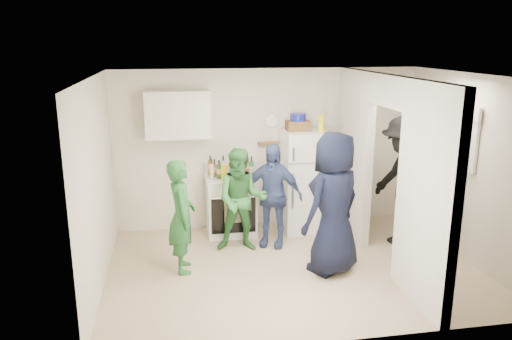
# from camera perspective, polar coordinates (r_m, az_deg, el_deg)

# --- Properties ---
(floor) EXTENTS (4.80, 4.80, 0.00)m
(floor) POSITION_cam_1_polar(r_m,az_deg,el_deg) (6.73, 4.22, -11.05)
(floor) COLOR tan
(floor) RESTS_ON ground
(wall_back) EXTENTS (4.80, 0.00, 4.80)m
(wall_back) POSITION_cam_1_polar(r_m,az_deg,el_deg) (7.90, 1.40, 2.48)
(wall_back) COLOR silver
(wall_back) RESTS_ON floor
(wall_front) EXTENTS (4.80, 0.00, 4.80)m
(wall_front) POSITION_cam_1_polar(r_m,az_deg,el_deg) (4.74, 9.49, -6.10)
(wall_front) COLOR silver
(wall_front) RESTS_ON floor
(wall_left) EXTENTS (0.00, 3.40, 3.40)m
(wall_left) POSITION_cam_1_polar(r_m,az_deg,el_deg) (6.17, -17.74, -1.72)
(wall_left) COLOR silver
(wall_left) RESTS_ON floor
(wall_right) EXTENTS (0.00, 3.40, 3.40)m
(wall_right) POSITION_cam_1_polar(r_m,az_deg,el_deg) (7.26, 23.13, 0.18)
(wall_right) COLOR silver
(wall_right) RESTS_ON floor
(ceiling) EXTENTS (4.80, 4.80, 0.00)m
(ceiling) POSITION_cam_1_polar(r_m,az_deg,el_deg) (6.08, 4.66, 10.69)
(ceiling) COLOR white
(ceiling) RESTS_ON wall_back
(partition_pier_back) EXTENTS (0.12, 1.20, 2.50)m
(partition_pier_back) POSITION_cam_1_polar(r_m,az_deg,el_deg) (7.67, 11.12, 1.83)
(partition_pier_back) COLOR silver
(partition_pier_back) RESTS_ON floor
(partition_pier_front) EXTENTS (0.12, 1.20, 2.50)m
(partition_pier_front) POSITION_cam_1_polar(r_m,az_deg,el_deg) (5.74, 18.90, -3.02)
(partition_pier_front) COLOR silver
(partition_pier_front) RESTS_ON floor
(partition_header) EXTENTS (0.12, 1.00, 0.40)m
(partition_header) POSITION_cam_1_polar(r_m,az_deg,el_deg) (6.50, 15.04, 8.73)
(partition_header) COLOR silver
(partition_header) RESTS_ON partition_pier_back
(stove) EXTENTS (0.76, 0.63, 0.91)m
(stove) POSITION_cam_1_polar(r_m,az_deg,el_deg) (7.70, -2.89, -4.01)
(stove) COLOR white
(stove) RESTS_ON floor
(upper_cabinet) EXTENTS (0.95, 0.34, 0.70)m
(upper_cabinet) POSITION_cam_1_polar(r_m,az_deg,el_deg) (7.47, -8.95, 6.28)
(upper_cabinet) COLOR silver
(upper_cabinet) RESTS_ON wall_back
(fridge) EXTENTS (0.65, 0.63, 1.58)m
(fridge) POSITION_cam_1_polar(r_m,az_deg,el_deg) (7.79, 5.48, -1.26)
(fridge) COLOR white
(fridge) RESTS_ON floor
(wicker_basket) EXTENTS (0.35, 0.25, 0.15)m
(wicker_basket) POSITION_cam_1_polar(r_m,az_deg,el_deg) (7.62, 4.81, 5.08)
(wicker_basket) COLOR brown
(wicker_basket) RESTS_ON fridge
(blue_bowl) EXTENTS (0.24, 0.24, 0.11)m
(blue_bowl) POSITION_cam_1_polar(r_m,az_deg,el_deg) (7.60, 4.83, 6.04)
(blue_bowl) COLOR navy
(blue_bowl) RESTS_ON wicker_basket
(yellow_cup_stack_top) EXTENTS (0.09, 0.09, 0.25)m
(yellow_cup_stack_top) POSITION_cam_1_polar(r_m,az_deg,el_deg) (7.56, 7.46, 5.31)
(yellow_cup_stack_top) COLOR yellow
(yellow_cup_stack_top) RESTS_ON fridge
(wall_clock) EXTENTS (0.22, 0.02, 0.22)m
(wall_clock) POSITION_cam_1_polar(r_m,az_deg,el_deg) (7.81, 1.81, 5.69)
(wall_clock) COLOR white
(wall_clock) RESTS_ON wall_back
(spice_shelf) EXTENTS (0.35, 0.08, 0.03)m
(spice_shelf) POSITION_cam_1_polar(r_m,az_deg,el_deg) (7.83, 1.48, 3.12)
(spice_shelf) COLOR olive
(spice_shelf) RESTS_ON wall_back
(nook_window) EXTENTS (0.03, 0.70, 0.80)m
(nook_window) POSITION_cam_1_polar(r_m,az_deg,el_deg) (7.33, 22.47, 3.59)
(nook_window) COLOR black
(nook_window) RESTS_ON wall_right
(nook_window_frame) EXTENTS (0.04, 0.76, 0.86)m
(nook_window_frame) POSITION_cam_1_polar(r_m,az_deg,el_deg) (7.32, 22.37, 3.59)
(nook_window_frame) COLOR white
(nook_window_frame) RESTS_ON wall_right
(nook_valance) EXTENTS (0.04, 0.82, 0.18)m
(nook_valance) POSITION_cam_1_polar(r_m,az_deg,el_deg) (7.25, 22.47, 6.30)
(nook_valance) COLOR white
(nook_valance) RESTS_ON wall_right
(yellow_cup_stack_stove) EXTENTS (0.09, 0.09, 0.25)m
(yellow_cup_stack_stove) POSITION_cam_1_polar(r_m,az_deg,el_deg) (7.31, -3.66, -0.30)
(yellow_cup_stack_stove) COLOR yellow
(yellow_cup_stack_stove) RESTS_ON stove
(red_cup) EXTENTS (0.09, 0.09, 0.12)m
(red_cup) POSITION_cam_1_polar(r_m,az_deg,el_deg) (7.39, -1.05, -0.63)
(red_cup) COLOR #B30B29
(red_cup) RESTS_ON stove
(person_green_left) EXTENTS (0.37, 0.55, 1.48)m
(person_green_left) POSITION_cam_1_polar(r_m,az_deg,el_deg) (6.45, -8.49, -5.23)
(person_green_left) COLOR #296839
(person_green_left) RESTS_ON floor
(person_green_center) EXTENTS (0.81, 0.68, 1.48)m
(person_green_center) POSITION_cam_1_polar(r_m,az_deg,el_deg) (7.00, -1.67, -3.46)
(person_green_center) COLOR #39823E
(person_green_center) RESTS_ON floor
(person_denim) EXTENTS (0.96, 0.70, 1.51)m
(person_denim) POSITION_cam_1_polar(r_m,az_deg,el_deg) (7.16, 1.82, -2.91)
(person_denim) COLOR #394F7E
(person_denim) RESTS_ON floor
(person_navy) EXTENTS (1.07, 0.97, 1.83)m
(person_navy) POSITION_cam_1_polar(r_m,az_deg,el_deg) (6.36, 8.87, -3.82)
(person_navy) COLOR black
(person_navy) RESTS_ON floor
(person_nook) EXTENTS (0.87, 1.32, 1.91)m
(person_nook) POSITION_cam_1_polar(r_m,az_deg,el_deg) (7.40, 16.52, -1.36)
(person_nook) COLOR black
(person_nook) RESTS_ON floor
(bottle_a) EXTENTS (0.07, 0.07, 0.31)m
(bottle_a) POSITION_cam_1_polar(r_m,az_deg,el_deg) (7.63, -5.24, 0.54)
(bottle_a) COLOR brown
(bottle_a) RESTS_ON stove
(bottle_b) EXTENTS (0.08, 0.08, 0.29)m
(bottle_b) POSITION_cam_1_polar(r_m,az_deg,el_deg) (7.43, -4.23, 0.07)
(bottle_b) COLOR #1D5729
(bottle_b) RESTS_ON stove
(bottle_c) EXTENTS (0.08, 0.08, 0.29)m
(bottle_c) POSITION_cam_1_polar(r_m,az_deg,el_deg) (7.68, -3.77, 0.57)
(bottle_c) COLOR silver
(bottle_c) RESTS_ON stove
(bottle_d) EXTENTS (0.07, 0.07, 0.32)m
(bottle_d) POSITION_cam_1_polar(r_m,az_deg,el_deg) (7.46, -2.83, 0.30)
(bottle_d) COLOR #552A0E
(bottle_d) RESTS_ON stove
(bottle_e) EXTENTS (0.06, 0.06, 0.31)m
(bottle_e) POSITION_cam_1_polar(r_m,az_deg,el_deg) (7.71, -2.25, 0.74)
(bottle_e) COLOR #B3BFC7
(bottle_e) RESTS_ON stove
(bottle_f) EXTENTS (0.08, 0.08, 0.26)m
(bottle_f) POSITION_cam_1_polar(r_m,az_deg,el_deg) (7.58, -1.69, 0.30)
(bottle_f) COLOR #153A20
(bottle_f) RESTS_ON stove
(bottle_g) EXTENTS (0.08, 0.08, 0.33)m
(bottle_g) POSITION_cam_1_polar(r_m,az_deg,el_deg) (7.69, -1.10, 0.79)
(bottle_g) COLOR brown
(bottle_g) RESTS_ON stove
(bottle_h) EXTENTS (0.06, 0.06, 0.31)m
(bottle_h) POSITION_cam_1_polar(r_m,az_deg,el_deg) (7.39, -5.10, 0.09)
(bottle_h) COLOR silver
(bottle_h) RESTS_ON stove
(bottle_i) EXTENTS (0.08, 0.08, 0.27)m
(bottle_i) POSITION_cam_1_polar(r_m,az_deg,el_deg) (7.62, -2.51, 0.41)
(bottle_i) COLOR #572A0F
(bottle_i) RESTS_ON stove
(bottle_j) EXTENTS (0.07, 0.07, 0.33)m
(bottle_j) POSITION_cam_1_polar(r_m,az_deg,el_deg) (7.47, -0.52, 0.36)
(bottle_j) COLOR #21622C
(bottle_j) RESTS_ON stove
(bottle_k) EXTENTS (0.07, 0.07, 0.28)m
(bottle_k) POSITION_cam_1_polar(r_m,az_deg,el_deg) (7.54, -4.78, 0.24)
(bottle_k) COLOR #9E5124
(bottle_k) RESTS_ON stove
(bottle_l) EXTENTS (0.06, 0.06, 0.26)m
(bottle_l) POSITION_cam_1_polar(r_m,az_deg,el_deg) (7.41, -1.83, -0.03)
(bottle_l) COLOR gray
(bottle_l) RESTS_ON stove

